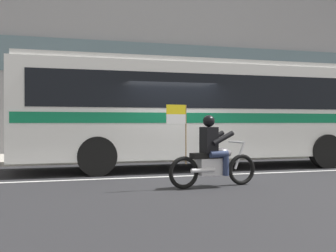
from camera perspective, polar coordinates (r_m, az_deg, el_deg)
The scene contains 7 objects.
ground_plane at distance 11.65m, azimuth 0.73°, elevation -6.44°, with size 60.00×60.00×0.00m, color black.
sidewalk_curb at distance 16.56m, azimuth -4.39°, elevation -4.12°, with size 28.00×3.80×0.15m, color #A39E93.
lane_center_stripe at distance 11.08m, azimuth 1.63°, elevation -6.78°, with size 26.60×0.14×0.01m, color silver.
office_building_facade at distance 19.31m, azimuth -5.82°, elevation 14.26°, with size 28.00×0.89×11.99m.
transit_bus at distance 13.23m, azimuth 5.94°, elevation 2.56°, with size 11.95×2.69×3.22m.
motorcycle_with_rider at distance 9.24m, azimuth 6.05°, elevation -4.09°, with size 2.18×0.69×1.78m.
fire_hydrant at distance 15.50m, azimuth -6.21°, elevation -2.79°, with size 0.22×0.30×0.75m.
Camera 1 is at (-3.34, -11.07, 1.40)m, focal length 45.12 mm.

